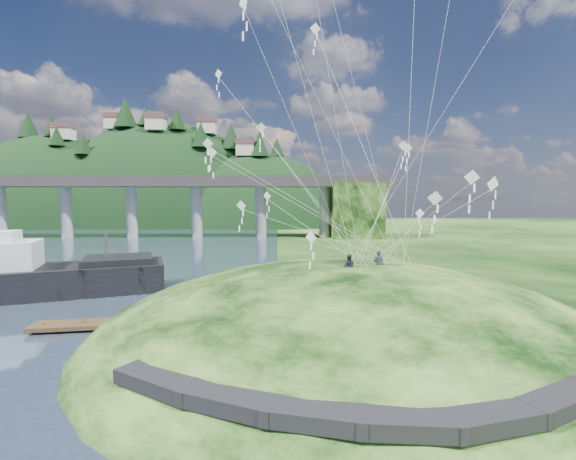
{
  "coord_description": "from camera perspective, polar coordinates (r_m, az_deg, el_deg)",
  "views": [
    {
      "loc": [
        3.27,
        -23.2,
        9.39
      ],
      "look_at": [
        4.0,
        6.0,
        7.0
      ],
      "focal_mm": 24.0,
      "sensor_mm": 36.0,
      "label": 1
    }
  ],
  "objects": [
    {
      "name": "ground",
      "position": [
        25.24,
        -9.19,
        -17.22
      ],
      "size": [
        320.0,
        320.0,
        0.0
      ],
      "primitive_type": "plane",
      "color": "black",
      "rests_on": "ground"
    },
    {
      "name": "grass_hill",
      "position": [
        27.86,
        8.92,
        -18.39
      ],
      "size": [
        36.0,
        32.0,
        13.0
      ],
      "color": "black",
      "rests_on": "ground"
    },
    {
      "name": "footpath",
      "position": [
        15.87,
        15.27,
        -22.89
      ],
      "size": [
        22.29,
        5.84,
        0.83
      ],
      "color": "black",
      "rests_on": "ground"
    },
    {
      "name": "bridge",
      "position": [
        97.89,
        -19.17,
        4.6
      ],
      "size": [
        160.0,
        11.0,
        15.0
      ],
      "color": "#2D2B2B",
      "rests_on": "ground"
    },
    {
      "name": "far_ridge",
      "position": [
        153.66,
        -19.18,
        -1.88
      ],
      "size": [
        153.0,
        70.0,
        94.5
      ],
      "color": "black",
      "rests_on": "ground"
    },
    {
      "name": "work_barge",
      "position": [
        44.64,
        -34.12,
        -5.56
      ],
      "size": [
        24.55,
        13.87,
        8.31
      ],
      "color": "black",
      "rests_on": "ground"
    },
    {
      "name": "wooden_dock",
      "position": [
        31.2,
        -23.55,
        -12.51
      ],
      "size": [
        12.16,
        3.31,
        0.86
      ],
      "color": "#372616",
      "rests_on": "ground"
    },
    {
      "name": "kite_flyers",
      "position": [
        25.78,
        10.96,
        -3.31
      ],
      "size": [
        3.06,
        1.67,
        1.9
      ],
      "color": "#22232E",
      "rests_on": "ground"
    },
    {
      "name": "kite_swarm",
      "position": [
        27.12,
        5.74,
        19.76
      ],
      "size": [
        19.96,
        17.57,
        22.0
      ],
      "color": "white",
      "rests_on": "ground"
    }
  ]
}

